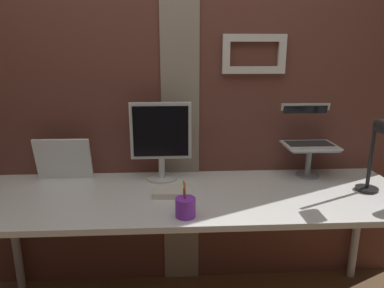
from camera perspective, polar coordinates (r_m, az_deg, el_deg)
brick_wall_back at (r=2.17m, az=-3.09°, el=8.10°), size 3.05×0.16×2.48m
desk at (r=1.91m, az=0.17°, el=-9.88°), size 2.33×0.72×0.76m
monitor at (r=2.03m, az=-5.06°, el=1.36°), size 0.35×0.18×0.46m
laptop_stand at (r=2.22m, az=18.51°, el=-1.86°), size 0.28×0.22×0.19m
laptop at (r=2.25m, az=18.13°, el=1.77°), size 0.30×0.28×0.24m
whiteboard_panel at (r=2.19m, az=-20.19°, el=-2.32°), size 0.32×0.07×0.25m
desk_lamp at (r=2.04m, az=28.07°, el=-0.66°), size 0.12×0.20×0.41m
pen_cup at (r=1.63m, az=-1.05°, el=-10.23°), size 0.09×0.09×0.18m
paper_clutter_stack at (r=1.88m, az=-3.14°, el=-7.77°), size 0.21×0.15×0.03m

